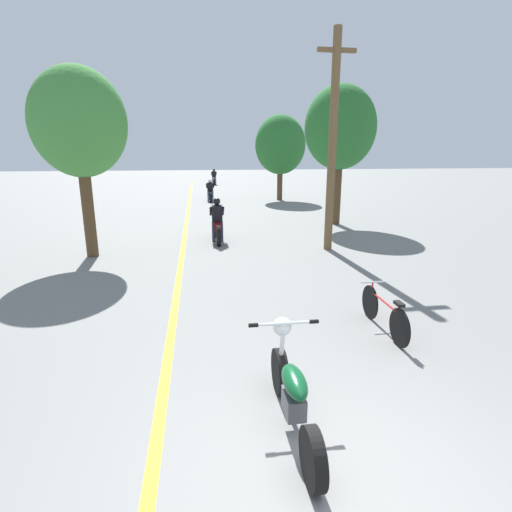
# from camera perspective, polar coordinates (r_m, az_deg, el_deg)

# --- Properties ---
(ground_plane) EXTENTS (120.00, 120.00, 0.00)m
(ground_plane) POSITION_cam_1_polar(r_m,az_deg,el_deg) (4.11, 12.93, -31.26)
(ground_plane) COLOR slate
(lane_stripe_center) EXTENTS (0.14, 48.00, 0.01)m
(lane_stripe_center) POSITION_cam_1_polar(r_m,az_deg,el_deg) (15.89, -10.01, 4.00)
(lane_stripe_center) COLOR yellow
(lane_stripe_center) RESTS_ON ground
(utility_pole) EXTENTS (1.10, 0.24, 6.18)m
(utility_pole) POSITION_cam_1_polar(r_m,az_deg,el_deg) (12.12, 10.88, 15.75)
(utility_pole) COLOR brown
(utility_pole) RESTS_ON ground
(roadside_tree_right_near) EXTENTS (2.79, 2.51, 5.40)m
(roadside_tree_right_near) POSITION_cam_1_polar(r_m,az_deg,el_deg) (16.57, 11.96, 17.43)
(roadside_tree_right_near) COLOR #513A23
(roadside_tree_right_near) RESTS_ON ground
(roadside_tree_right_far) EXTENTS (2.98, 2.68, 4.96)m
(roadside_tree_right_far) POSITION_cam_1_polar(r_m,az_deg,el_deg) (24.49, 3.50, 15.54)
(roadside_tree_right_far) COLOR #513A23
(roadside_tree_right_far) RESTS_ON ground
(roadside_tree_left) EXTENTS (2.49, 2.24, 5.08)m
(roadside_tree_left) POSITION_cam_1_polar(r_m,az_deg,el_deg) (12.03, -23.98, 16.86)
(roadside_tree_left) COLOR #513A23
(roadside_tree_left) RESTS_ON ground
(motorcycle_foreground) EXTENTS (0.82, 2.04, 1.04)m
(motorcycle_foreground) POSITION_cam_1_polar(r_m,az_deg,el_deg) (4.55, 5.23, -18.78)
(motorcycle_foreground) COLOR black
(motorcycle_foreground) RESTS_ON ground
(motorcycle_rider_lead) EXTENTS (0.50, 2.05, 1.44)m
(motorcycle_rider_lead) POSITION_cam_1_polar(r_m,az_deg,el_deg) (13.29, -5.54, 4.42)
(motorcycle_rider_lead) COLOR black
(motorcycle_rider_lead) RESTS_ON ground
(motorcycle_rider_mid) EXTENTS (0.50, 1.99, 1.31)m
(motorcycle_rider_mid) POSITION_cam_1_polar(r_m,az_deg,el_deg) (24.14, -6.54, 8.98)
(motorcycle_rider_mid) COLOR black
(motorcycle_rider_mid) RESTS_ON ground
(motorcycle_rider_far) EXTENTS (0.50, 2.02, 1.37)m
(motorcycle_rider_far) POSITION_cam_1_polar(r_m,az_deg,el_deg) (35.86, -6.01, 10.93)
(motorcycle_rider_far) COLOR black
(motorcycle_rider_far) RESTS_ON ground
(bicycle_parked) EXTENTS (0.44, 1.70, 0.71)m
(bicycle_parked) POSITION_cam_1_polar(r_m,az_deg,el_deg) (7.01, 17.82, -7.71)
(bicycle_parked) COLOR black
(bicycle_parked) RESTS_ON ground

